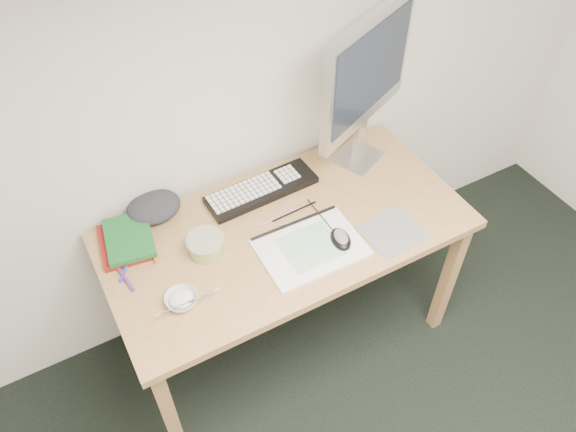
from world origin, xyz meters
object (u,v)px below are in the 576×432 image
keyboard (262,190)px  sketchpad (310,247)px  monitor (367,75)px  rice_bowl (181,300)px  desk (286,242)px

keyboard → sketchpad: bearing=-88.9°
keyboard → monitor: 0.61m
sketchpad → rice_bowl: (-0.51, 0.00, 0.01)m
monitor → rice_bowl: (-0.95, -0.34, -0.40)m
desk → sketchpad: size_ratio=3.67×
monitor → keyboard: bearing=154.4°
desk → sketchpad: (0.03, -0.13, 0.09)m
sketchpad → monitor: (0.44, 0.34, 0.41)m
sketchpad → rice_bowl: bearing=-179.4°
desk → monitor: (0.47, 0.21, 0.50)m
keyboard → monitor: bearing=-3.8°
sketchpad → keyboard: (-0.02, 0.35, 0.01)m
desk → keyboard: (0.01, 0.22, 0.10)m
monitor → rice_bowl: size_ratio=5.87×
sketchpad → rice_bowl: size_ratio=3.39×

